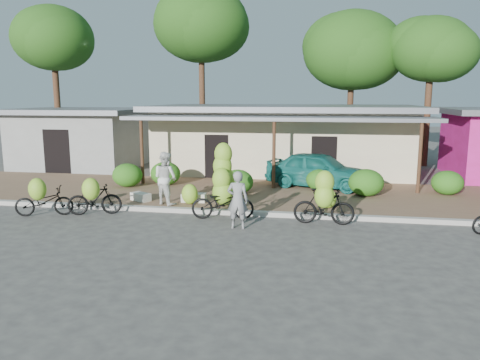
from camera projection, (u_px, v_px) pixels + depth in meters
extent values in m
plane|color=#44423F|center=(251.00, 234.00, 13.16)|extent=(100.00, 100.00, 0.00)
cube|color=#806045|center=(270.00, 195.00, 18.00)|extent=(60.00, 6.00, 0.12)
cube|color=#A8A399|center=(260.00, 214.00, 15.09)|extent=(60.00, 0.25, 0.15)
cube|color=beige|center=(284.00, 142.00, 23.55)|extent=(12.00, 6.00, 3.10)
cube|color=slate|center=(284.00, 108.00, 23.25)|extent=(13.00, 7.00, 0.25)
cube|color=black|center=(278.00, 158.00, 20.77)|extent=(1.40, 0.12, 2.20)
cube|color=slate|center=(276.00, 118.00, 19.43)|extent=(13.00, 2.00, 0.15)
cylinder|color=#4D2F1E|center=(142.00, 153.00, 19.77)|extent=(0.14, 0.14, 2.85)
cylinder|color=#4D2F1E|center=(274.00, 156.00, 18.82)|extent=(0.14, 0.14, 2.85)
cylinder|color=#4D2F1E|center=(420.00, 159.00, 17.87)|extent=(0.14, 0.14, 2.85)
cube|color=gray|center=(82.00, 140.00, 25.44)|extent=(6.00, 5.00, 2.90)
cube|color=slate|center=(80.00, 111.00, 25.16)|extent=(7.00, 6.00, 0.25)
cube|color=black|center=(57.00, 152.00, 23.12)|extent=(1.40, 0.12, 2.20)
cylinder|color=#4D2F1E|center=(57.00, 97.00, 27.39)|extent=(0.36, 0.36, 7.51)
ellipsoid|color=#194010|center=(53.00, 38.00, 26.80)|extent=(4.60, 4.60, 3.68)
ellipsoid|color=#194010|center=(48.00, 33.00, 27.12)|extent=(3.91, 3.91, 3.13)
cylinder|color=#4D2F1E|center=(202.00, 88.00, 28.85)|extent=(0.36, 0.36, 8.57)
ellipsoid|color=#194010|center=(201.00, 24.00, 28.17)|extent=(5.74, 5.74, 4.59)
ellipsoid|color=#194010|center=(194.00, 20.00, 28.49)|extent=(4.88, 4.88, 3.90)
cylinder|color=#4D2F1E|center=(350.00, 103.00, 27.96)|extent=(0.36, 0.36, 6.82)
ellipsoid|color=#194010|center=(352.00, 51.00, 27.42)|extent=(5.77, 5.77, 4.62)
ellipsoid|color=#194010|center=(344.00, 46.00, 27.74)|extent=(4.90, 4.90, 3.92)
cylinder|color=#4D2F1E|center=(428.00, 105.00, 25.36)|extent=(0.36, 0.36, 6.63)
ellipsoid|color=#194010|center=(432.00, 49.00, 24.84)|extent=(4.30, 4.30, 3.44)
ellipsoid|color=#194010|center=(421.00, 44.00, 25.16)|extent=(3.66, 3.66, 2.93)
ellipsoid|color=#276216|center=(127.00, 175.00, 19.24)|extent=(1.24, 1.12, 0.97)
ellipsoid|color=#276216|center=(166.00, 173.00, 19.62)|extent=(1.27, 1.14, 0.99)
ellipsoid|color=#276216|center=(238.00, 182.00, 17.83)|extent=(1.21, 1.08, 0.94)
ellipsoid|color=#276216|center=(320.00, 180.00, 18.46)|extent=(1.11, 1.00, 0.87)
ellipsoid|color=#276216|center=(366.00, 183.00, 17.44)|extent=(1.31, 1.18, 1.02)
ellipsoid|color=#276216|center=(447.00, 183.00, 17.70)|extent=(1.18, 1.06, 0.92)
imported|color=black|center=(44.00, 201.00, 15.05)|extent=(1.92, 1.17, 0.95)
ellipsoid|color=#8BC731|center=(37.00, 189.00, 14.32)|extent=(0.56, 0.47, 0.69)
imported|color=black|center=(95.00, 199.00, 15.18)|extent=(1.78, 1.03, 1.03)
ellipsoid|color=#8BC731|center=(91.00, 189.00, 14.46)|extent=(0.56, 0.47, 0.70)
imported|color=black|center=(223.00, 203.00, 14.66)|extent=(2.04, 0.97, 1.03)
ellipsoid|color=#8BC731|center=(222.00, 192.00, 15.16)|extent=(0.63, 0.54, 0.79)
ellipsoid|color=#8BC731|center=(225.00, 179.00, 15.08)|extent=(0.64, 0.55, 0.80)
ellipsoid|color=#8BC731|center=(222.00, 166.00, 15.01)|extent=(0.61, 0.52, 0.77)
ellipsoid|color=#8BC731|center=(223.00, 154.00, 14.94)|extent=(0.58, 0.49, 0.72)
ellipsoid|color=#8BC731|center=(223.00, 193.00, 14.80)|extent=(0.64, 0.54, 0.79)
ellipsoid|color=#8BC731|center=(222.00, 179.00, 14.73)|extent=(0.59, 0.50, 0.74)
imported|color=black|center=(324.00, 207.00, 14.03)|extent=(1.82, 0.54, 1.09)
ellipsoid|color=#8BC731|center=(324.00, 196.00, 13.32)|extent=(0.55, 0.47, 0.69)
ellipsoid|color=#8BC731|center=(325.00, 182.00, 13.30)|extent=(0.55, 0.47, 0.68)
ellipsoid|color=#8BC731|center=(190.00, 194.00, 16.17)|extent=(0.57, 0.48, 0.71)
ellipsoid|color=#8BC731|center=(225.00, 196.00, 16.07)|extent=(0.48, 0.41, 0.60)
ellipsoid|color=#8BC731|center=(328.00, 198.00, 15.61)|extent=(0.53, 0.45, 0.66)
cube|color=silver|center=(194.00, 198.00, 16.56)|extent=(0.87, 0.45, 0.30)
cube|color=silver|center=(141.00, 197.00, 16.74)|extent=(0.84, 0.71, 0.28)
imported|color=gray|center=(238.00, 200.00, 13.54)|extent=(0.63, 0.42, 1.70)
imported|color=silver|center=(165.00, 178.00, 16.07)|extent=(1.11, 1.03, 1.83)
imported|color=#176860|center=(319.00, 170.00, 19.06)|extent=(4.61, 2.93, 1.46)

